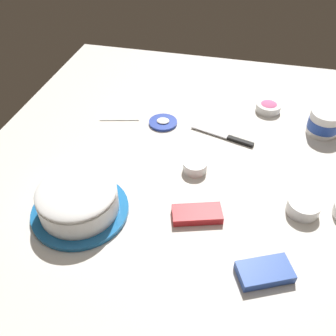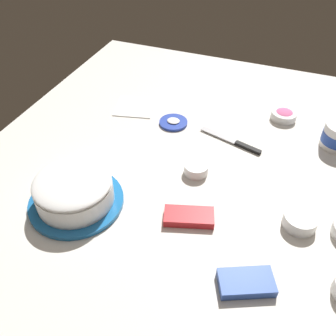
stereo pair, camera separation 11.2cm
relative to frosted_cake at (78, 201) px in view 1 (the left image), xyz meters
name	(u,v)px [view 1 (the left image)]	position (x,y,z in m)	size (l,w,h in m)	color
ground_plane	(208,160)	(0.32, 0.31, -0.05)	(1.54, 1.54, 0.00)	silver
frosted_cake	(78,201)	(0.00, 0.00, 0.00)	(0.28, 0.28, 0.10)	#1E6BB2
frosting_tub	(324,122)	(0.70, 0.56, 0.00)	(0.11, 0.11, 0.09)	white
frosting_tub_lid	(163,122)	(0.12, 0.48, -0.04)	(0.11, 0.11, 0.02)	#233DAD
spreading_knife	(228,137)	(0.37, 0.44, -0.04)	(0.23, 0.08, 0.01)	silver
sprinkle_bowl_blue	(304,206)	(0.62, 0.15, -0.03)	(0.09, 0.09, 0.04)	white
sprinkle_bowl_pink	(268,107)	(0.50, 0.66, -0.03)	(0.10, 0.10, 0.04)	white
sprinkle_bowl_orange	(195,166)	(0.29, 0.25, -0.03)	(0.08, 0.08, 0.03)	white
candy_box_lower	(265,272)	(0.52, -0.08, -0.03)	(0.13, 0.07, 0.03)	#2D51B2
candy_box_upper	(197,214)	(0.33, 0.06, -0.03)	(0.14, 0.06, 0.02)	red
paper_napkin	(121,109)	(-0.06, 0.53, -0.04)	(0.15, 0.15, 0.01)	white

